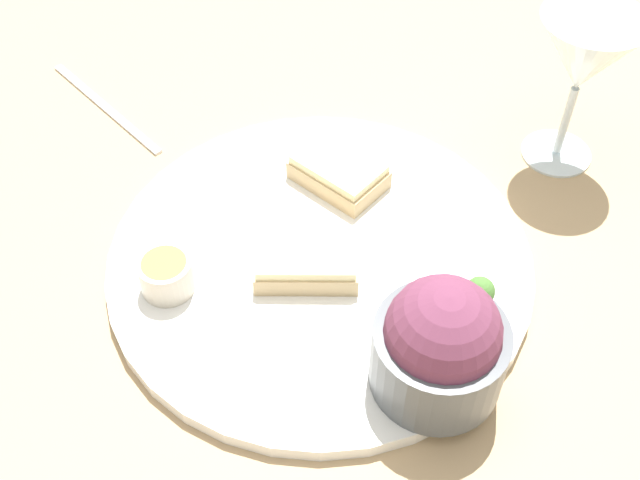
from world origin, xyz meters
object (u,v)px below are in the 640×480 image
Objects in this scene: cheese_toast_near at (302,259)px; cheese_toast_far at (339,172)px; wine_glass at (584,59)px; fork at (105,106)px; salad_bowl at (440,345)px; sauce_ramekin at (166,273)px.

cheese_toast_near is 1.15× the size of cheese_toast_far.
wine_glass is 0.83× the size of fork.
salad_bowl is 1.01× the size of cheese_toast_near.
cheese_toast_far is 0.57× the size of wine_glass.
cheese_toast_near is (-0.14, 0.03, -0.03)m from salad_bowl.
sauce_ramekin is at bearing -105.42° from cheese_toast_far.
salad_bowl is at bearing -85.33° from wine_glass.
fork is at bearing -154.88° from wine_glass.
sauce_ramekin is at bearing -120.02° from wine_glass.
salad_bowl is at bearing -13.26° from fork.
wine_glass is (0.12, 0.26, 0.09)m from cheese_toast_near.
fork is at bearing 166.74° from salad_bowl.
cheese_toast_far is at bearing 6.79° from fork.
salad_bowl is at bearing 11.40° from sauce_ramekin.
fork is at bearing 145.62° from sauce_ramekin.
cheese_toast_near is 0.11m from cheese_toast_far.
wine_glass is at bearing 94.67° from salad_bowl.
cheese_toast_far is (0.05, 0.18, -0.00)m from sauce_ramekin.
sauce_ramekin is 0.29× the size of wine_glass.
sauce_ramekin reaches higher than cheese_toast_far.
cheese_toast_near is 0.54× the size of fork.
salad_bowl reaches higher than cheese_toast_near.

